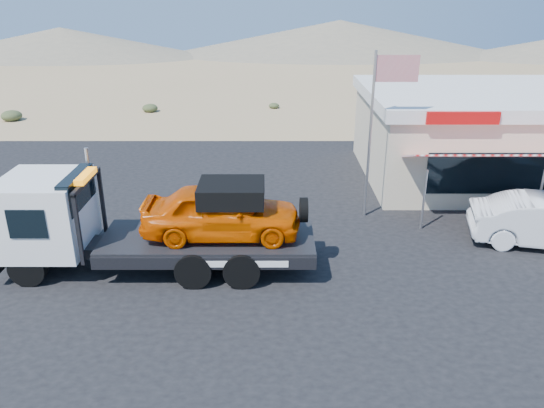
{
  "coord_description": "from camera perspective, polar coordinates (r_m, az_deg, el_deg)",
  "views": [
    {
      "loc": [
        1.22,
        -13.77,
        7.92
      ],
      "look_at": [
        1.22,
        2.0,
        1.5
      ],
      "focal_mm": 35.0,
      "sensor_mm": 36.0,
      "label": 1
    }
  ],
  "objects": [
    {
      "name": "flagpole",
      "position": [
        19.1,
        11.34,
        9.16
      ],
      "size": [
        1.55,
        0.1,
        6.0
      ],
      "color": "#99999E",
      "rests_on": "asphalt_lot"
    },
    {
      "name": "jerky_store",
      "position": [
        25.27,
        21.7,
        7.02
      ],
      "size": [
        10.4,
        9.97,
        3.9
      ],
      "color": "beige",
      "rests_on": "asphalt_lot"
    },
    {
      "name": "tow_truck",
      "position": [
        16.03,
        -12.92,
        -1.56
      ],
      "size": [
        9.04,
        2.68,
        3.02
      ],
      "color": "black",
      "rests_on": "asphalt_lot"
    },
    {
      "name": "distant_hills",
      "position": [
        70.04,
        -9.46,
        16.93
      ],
      "size": [
        126.0,
        48.0,
        4.2
      ],
      "color": "#726B59",
      "rests_on": "ground"
    },
    {
      "name": "asphalt_lot",
      "position": [
        18.56,
        2.4,
        -3.09
      ],
      "size": [
        32.0,
        24.0,
        0.02
      ],
      "primitive_type": "cube",
      "color": "black",
      "rests_on": "ground"
    },
    {
      "name": "ground",
      "position": [
        15.93,
        -4.44,
        -7.73
      ],
      "size": [
        120.0,
        120.0,
        0.0
      ],
      "primitive_type": "plane",
      "color": "#A0865B",
      "rests_on": "ground"
    }
  ]
}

